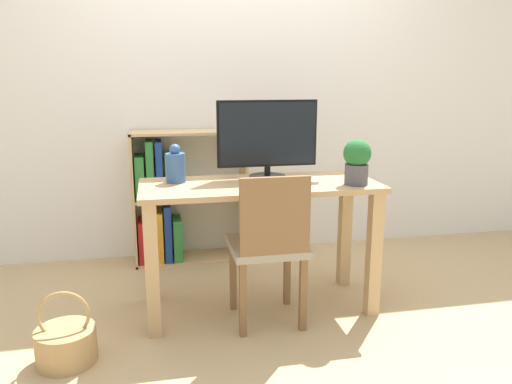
{
  "coord_description": "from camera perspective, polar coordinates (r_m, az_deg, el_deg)",
  "views": [
    {
      "loc": [
        -0.57,
        -2.67,
        1.33
      ],
      "look_at": [
        0.0,
        0.1,
        0.67
      ],
      "focal_mm": 35.0,
      "sensor_mm": 36.0,
      "label": 1
    }
  ],
  "objects": [
    {
      "name": "basket",
      "position": [
        2.63,
        -20.88,
        -15.86
      ],
      "size": [
        0.28,
        0.28,
        0.36
      ],
      "color": "tan",
      "rests_on": "ground_plane"
    },
    {
      "name": "potted_plant",
      "position": [
        2.77,
        11.46,
        3.53
      ],
      "size": [
        0.15,
        0.15,
        0.25
      ],
      "color": "#4C4C51",
      "rests_on": "desk"
    },
    {
      "name": "keyboard",
      "position": [
        2.77,
        2.83,
        1.13
      ],
      "size": [
        0.4,
        0.12,
        0.02
      ],
      "color": "#B2B2B7",
      "rests_on": "desk"
    },
    {
      "name": "desk",
      "position": [
        2.83,
        0.41,
        -2.17
      ],
      "size": [
        1.33,
        0.55,
        0.75
      ],
      "color": "tan",
      "rests_on": "ground_plane"
    },
    {
      "name": "ground_plane",
      "position": [
        3.03,
        0.39,
        -12.93
      ],
      "size": [
        10.0,
        10.0,
        0.0
      ],
      "primitive_type": "plane",
      "color": "tan"
    },
    {
      "name": "chair",
      "position": [
        2.66,
        1.53,
        -5.87
      ],
      "size": [
        0.4,
        0.4,
        0.85
      ],
      "rotation": [
        0.0,
        0.0,
        0.06
      ],
      "color": "#9E937F",
      "rests_on": "ground_plane"
    },
    {
      "name": "bookshelf",
      "position": [
        3.65,
        -9.85,
        -1.26
      ],
      "size": [
        0.81,
        0.28,
        0.96
      ],
      "color": "tan",
      "rests_on": "ground_plane"
    },
    {
      "name": "vase",
      "position": [
        2.82,
        -9.2,
        2.94
      ],
      "size": [
        0.11,
        0.11,
        0.22
      ],
      "color": "#33598C",
      "rests_on": "desk"
    },
    {
      "name": "wall_back",
      "position": [
        3.76,
        -2.97,
        12.59
      ],
      "size": [
        8.0,
        0.05,
        2.6
      ],
      "color": "silver",
      "rests_on": "ground_plane"
    },
    {
      "name": "monitor",
      "position": [
        2.89,
        1.32,
        6.33
      ],
      "size": [
        0.59,
        0.21,
        0.45
      ],
      "color": "black",
      "rests_on": "desk"
    }
  ]
}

